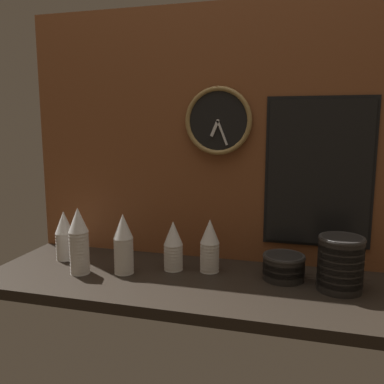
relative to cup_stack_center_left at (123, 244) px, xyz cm
name	(u,v)px	position (x,y,z in cm)	size (l,w,h in cm)	color
ground_plane	(194,283)	(27.73, 1.67, -13.73)	(160.00, 56.00, 4.00)	black
wall_tiled_back	(210,136)	(27.73, 28.17, 40.77)	(160.00, 3.00, 105.00)	brown
cup_stack_center_left	(123,244)	(0.00, 0.00, 0.00)	(7.66, 7.66, 23.46)	white
cup_stack_center_right	(210,245)	(31.73, 10.62, -1.26)	(7.66, 7.66, 20.94)	white
cup_stack_center	(173,246)	(17.38, 8.68, -1.90)	(7.66, 7.66, 19.67)	white
cup_stack_left	(79,241)	(-16.44, -4.64, 1.26)	(7.66, 7.66, 25.99)	white
cup_stack_far_left	(64,235)	(-31.27, 8.55, -1.26)	(7.66, 7.66, 20.94)	white
bowl_stack_far_right	(340,262)	(79.48, 4.37, -1.70)	(15.77, 15.77, 19.29)	black
bowl_stack_right	(284,266)	(60.21, 9.71, -6.60)	(15.77, 15.77, 9.49)	black
wall_clock	(218,121)	(31.62, 25.13, 46.77)	(27.61, 2.70, 27.61)	black
menu_board	(319,173)	(71.55, 26.02, 26.74)	(41.22, 1.32, 58.89)	black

